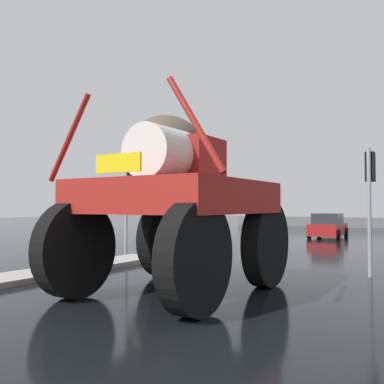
{
  "coord_description": "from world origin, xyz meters",
  "views": [
    {
      "loc": [
        6.32,
        -1.78,
        1.96
      ],
      "look_at": [
        0.42,
        7.57,
        2.33
      ],
      "focal_mm": 40.13,
      "sensor_mm": 36.0,
      "label": 1
    }
  ],
  "objects_px": {
    "oversize_sprayer": "(177,206)",
    "traffic_signal_near_right": "(370,183)",
    "traffic_signal_near_left": "(129,180)",
    "sedan_ahead": "(328,226)",
    "bare_tree_left": "(165,148)"
  },
  "relations": [
    {
      "from": "oversize_sprayer",
      "to": "traffic_signal_near_right",
      "type": "relative_size",
      "value": 1.52
    },
    {
      "from": "traffic_signal_near_left",
      "to": "traffic_signal_near_right",
      "type": "relative_size",
      "value": 1.14
    },
    {
      "from": "sedan_ahead",
      "to": "bare_tree_left",
      "type": "xyz_separation_m",
      "value": [
        -7.5,
        -6.89,
        4.66
      ]
    },
    {
      "from": "traffic_signal_near_left",
      "to": "traffic_signal_near_right",
      "type": "height_order",
      "value": "traffic_signal_near_left"
    },
    {
      "from": "sedan_ahead",
      "to": "traffic_signal_near_right",
      "type": "distance_m",
      "value": 15.16
    },
    {
      "from": "sedan_ahead",
      "to": "oversize_sprayer",
      "type": "bearing_deg",
      "value": -178.73
    },
    {
      "from": "sedan_ahead",
      "to": "traffic_signal_near_left",
      "type": "relative_size",
      "value": 1.02
    },
    {
      "from": "oversize_sprayer",
      "to": "sedan_ahead",
      "type": "relative_size",
      "value": 1.31
    },
    {
      "from": "oversize_sprayer",
      "to": "bare_tree_left",
      "type": "xyz_separation_m",
      "value": [
        -9.03,
        12.07,
        3.41
      ]
    },
    {
      "from": "traffic_signal_near_right",
      "to": "bare_tree_left",
      "type": "height_order",
      "value": "bare_tree_left"
    },
    {
      "from": "oversize_sprayer",
      "to": "traffic_signal_near_right",
      "type": "bearing_deg",
      "value": -36.23
    },
    {
      "from": "traffic_signal_near_right",
      "to": "bare_tree_left",
      "type": "xyz_separation_m",
      "value": [
        -12.4,
        7.33,
        2.75
      ]
    },
    {
      "from": "oversize_sprayer",
      "to": "bare_tree_left",
      "type": "bearing_deg",
      "value": 35.99
    },
    {
      "from": "oversize_sprayer",
      "to": "bare_tree_left",
      "type": "relative_size",
      "value": 0.76
    },
    {
      "from": "sedan_ahead",
      "to": "traffic_signal_near_right",
      "type": "xyz_separation_m",
      "value": [
        4.91,
        -14.22,
        1.91
      ]
    }
  ]
}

